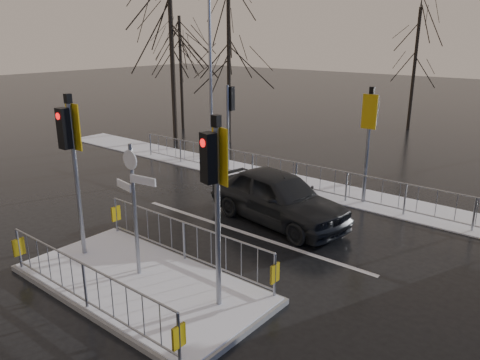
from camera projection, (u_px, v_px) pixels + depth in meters
The scene contains 11 objects.
ground at pixel (141, 286), 10.57m from camera, with size 120.00×120.00×0.00m, color black.
snow_verge at pixel (328, 191), 16.94m from camera, with size 30.00×2.00×0.04m, color white.
lane_markings at pixel (129, 292), 10.32m from camera, with size 8.00×11.38×0.01m.
traffic_island at pixel (140, 270), 10.47m from camera, with size 6.00×3.04×4.15m.
far_kerb_fixtures at pixel (330, 169), 16.08m from camera, with size 18.00×0.65×3.83m.
car_far_lane at pixel (278, 197), 13.98m from camera, with size 1.88×4.66×1.59m, color black.
tree_near_a at pixel (171, 20), 23.22m from camera, with size 4.75×4.75×8.97m.
tree_near_b at pixel (229, 40), 23.11m from camera, with size 4.00×4.00×7.55m.
tree_near_c at pixel (180, 51), 26.75m from camera, with size 3.50×3.50×6.61m.
tree_far_a at pixel (417, 46), 26.63m from camera, with size 3.75×3.75×7.08m.
street_lamp_left at pixel (211, 57), 20.14m from camera, with size 1.25×0.18×8.20m.
Camera 1 is at (7.65, -5.86, 5.45)m, focal length 35.00 mm.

